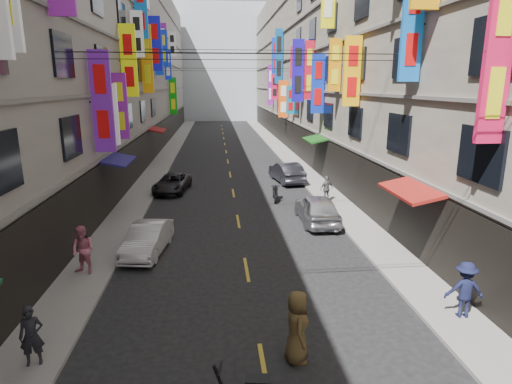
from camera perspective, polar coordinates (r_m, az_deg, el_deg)
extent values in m
cube|color=slate|center=(40.05, -12.41, 3.95)|extent=(2.00, 90.00, 0.12)
cube|color=slate|center=(40.37, 4.79, 4.31)|extent=(2.00, 90.00, 0.12)
cube|color=gray|center=(40.74, -21.92, 16.80)|extent=(10.00, 90.00, 19.00)
cube|color=black|center=(39.96, -13.88, 5.94)|extent=(0.12, 85.50, 3.00)
cube|color=#66635E|center=(39.76, -14.01, 8.36)|extent=(0.16, 90.00, 0.14)
cube|color=#66635E|center=(39.60, -14.29, 12.97)|extent=(0.16, 90.00, 0.14)
cube|color=#66635E|center=(39.69, -14.58, 17.58)|extent=(0.16, 90.00, 0.14)
cube|color=#66635E|center=(40.04, -14.88, 22.15)|extent=(0.16, 90.00, 0.14)
cube|color=#A39A89|center=(41.36, 13.67, 17.34)|extent=(10.00, 90.00, 19.00)
cube|color=black|center=(40.33, 6.17, 6.33)|extent=(0.12, 85.50, 3.00)
cube|color=#66635E|center=(40.13, 6.22, 8.74)|extent=(0.16, 90.00, 0.14)
cube|color=#66635E|center=(39.97, 6.34, 13.31)|extent=(0.16, 90.00, 0.14)
cube|color=#66635E|center=(40.06, 6.47, 17.89)|extent=(0.16, 90.00, 0.14)
cube|color=#66635E|center=(40.40, 6.60, 22.42)|extent=(0.16, 90.00, 0.14)
cube|color=#A8B1BB|center=(89.26, -4.90, 16.67)|extent=(18.00, 8.00, 22.00)
cube|color=#D31345|center=(13.66, 29.61, 15.94)|extent=(0.76, 0.18, 4.90)
cylinder|color=black|center=(13.68, 29.79, 15.91)|extent=(0.86, 0.08, 0.08)
cube|color=blue|center=(18.45, 20.13, 20.30)|extent=(0.82, 0.18, 4.26)
cylinder|color=black|center=(18.47, 20.28, 20.29)|extent=(0.92, 0.08, 0.08)
cube|color=#5A198A|center=(22.01, -19.84, 11.23)|extent=(0.98, 0.18, 4.76)
cylinder|color=black|center=(22.02, -19.97, 11.22)|extent=(1.08, 0.08, 0.08)
cube|color=white|center=(23.90, -18.82, 9.73)|extent=(0.78, 0.18, 3.16)
cylinder|color=black|center=(23.91, -18.94, 9.73)|extent=(0.88, 0.08, 0.08)
cube|color=#F5AB0C|center=(24.78, 12.68, 15.41)|extent=(0.94, 0.18, 3.71)
cylinder|color=black|center=(24.79, 12.80, 15.40)|extent=(1.04, 0.08, 0.08)
cube|color=#71167E|center=(25.98, -17.69, 10.82)|extent=(0.88, 0.18, 3.70)
cylinder|color=black|center=(25.99, -17.80, 10.81)|extent=(0.98, 0.08, 0.08)
cube|color=orange|center=(28.45, 10.48, 16.29)|extent=(0.79, 0.18, 3.22)
cylinder|color=black|center=(28.46, 10.58, 16.29)|extent=(0.89, 0.08, 0.08)
cube|color=#E6F60C|center=(29.25, -16.59, 16.41)|extent=(0.99, 0.18, 4.40)
cylinder|color=black|center=(29.26, -16.69, 16.40)|extent=(1.09, 0.08, 0.08)
cube|color=#102EC0|center=(32.40, 8.24, 14.11)|extent=(0.94, 0.18, 4.25)
cylinder|color=black|center=(32.41, 8.33, 14.10)|extent=(1.04, 0.08, 0.08)
cube|color=white|center=(33.61, -15.55, 19.62)|extent=(0.84, 0.18, 3.16)
cylinder|color=black|center=(33.62, -15.64, 19.61)|extent=(0.94, 0.08, 0.08)
cube|color=#0E5CAC|center=(35.79, -15.12, 22.63)|extent=(0.94, 0.18, 4.37)
cylinder|color=black|center=(35.80, -15.21, 22.63)|extent=(1.04, 0.08, 0.08)
cube|color=red|center=(35.95, 7.09, 15.80)|extent=(0.73, 0.18, 4.55)
cylinder|color=black|center=(35.96, 7.17, 15.80)|extent=(0.83, 0.08, 0.08)
cube|color=orange|center=(37.13, -14.35, 16.77)|extent=(0.89, 0.18, 5.28)
cylinder|color=black|center=(37.13, -14.43, 16.77)|extent=(0.99, 0.08, 0.08)
cube|color=#1A0DA3|center=(39.76, 5.62, 15.78)|extent=(1.04, 0.18, 5.40)
cylinder|color=black|center=(39.77, 5.70, 15.78)|extent=(1.14, 0.08, 0.08)
cube|color=#1012BC|center=(41.78, -13.32, 18.67)|extent=(1.13, 0.18, 4.73)
cylinder|color=black|center=(41.79, -13.40, 18.67)|extent=(1.23, 0.08, 0.08)
cube|color=#C2123E|center=(42.31, 5.15, 16.80)|extent=(0.79, 0.18, 2.96)
cylinder|color=black|center=(42.32, 5.22, 16.79)|extent=(0.89, 0.08, 0.08)
cube|color=#0C7791|center=(43.98, 4.62, 12.12)|extent=(0.81, 0.18, 2.76)
cylinder|color=black|center=(43.99, 4.69, 12.12)|extent=(0.91, 0.08, 0.08)
cube|color=#0F3BB9|center=(45.42, -12.83, 17.37)|extent=(0.81, 0.18, 3.82)
cylinder|color=black|center=(45.43, -12.90, 17.36)|extent=(0.91, 0.08, 0.08)
cube|color=#102CBA|center=(47.95, -12.35, 18.21)|extent=(1.05, 0.18, 3.66)
cylinder|color=black|center=(47.96, -12.41, 18.21)|extent=(1.15, 0.08, 0.08)
cube|color=#F3520D|center=(47.81, 3.65, 12.27)|extent=(1.05, 0.18, 3.93)
cylinder|color=black|center=(47.82, 3.71, 12.26)|extent=(1.15, 0.08, 0.08)
cube|color=#7C198C|center=(49.20, -12.32, 18.89)|extent=(0.90, 0.18, 3.93)
cylinder|color=black|center=(49.21, -12.38, 18.89)|extent=(1.00, 0.08, 0.08)
cube|color=#0B4989|center=(52.06, 3.07, 17.60)|extent=(0.90, 0.18, 6.10)
cylinder|color=black|center=(52.07, 3.13, 17.60)|extent=(1.00, 0.08, 0.08)
cube|color=#1129CC|center=(53.92, -11.66, 16.26)|extent=(0.76, 0.18, 3.42)
cylinder|color=black|center=(53.92, -11.71, 16.26)|extent=(0.86, 0.08, 0.08)
cube|color=#1135CD|center=(54.12, 2.67, 17.66)|extent=(1.02, 0.18, 4.21)
cylinder|color=black|center=(54.13, 2.73, 17.66)|extent=(1.12, 0.08, 0.08)
cube|color=#D81444|center=(55.35, 2.51, 13.83)|extent=(0.87, 0.18, 3.09)
cylinder|color=black|center=(55.35, 2.56, 13.83)|extent=(0.97, 0.08, 0.08)
cube|color=#0B7A0C|center=(57.31, -11.01, 12.46)|extent=(0.95, 0.18, 4.63)
cylinder|color=black|center=(57.32, -11.06, 12.46)|extent=(1.05, 0.08, 0.08)
cube|color=silver|center=(59.97, -11.11, 18.78)|extent=(0.91, 0.18, 3.07)
cylinder|color=black|center=(59.97, -11.16, 18.78)|extent=(1.01, 0.08, 0.08)
cube|color=#7D1B96|center=(59.78, 1.95, 14.07)|extent=(0.79, 0.18, 5.30)
cylinder|color=black|center=(59.78, 2.00, 14.07)|extent=(0.89, 0.08, 0.08)
cube|color=maroon|center=(17.29, 19.99, 0.28)|extent=(1.39, 3.20, 0.41)
cube|color=navy|center=(24.05, -17.93, 4.13)|extent=(1.39, 3.20, 0.41)
cube|color=#144913|center=(32.25, 7.92, 7.04)|extent=(1.39, 3.20, 0.41)
cube|color=maroon|center=(39.69, -13.07, 8.11)|extent=(1.39, 3.20, 0.41)
cylinder|color=black|center=(19.23, -2.31, 18.03)|extent=(14.00, 0.04, 0.04)
cylinder|color=black|center=(33.27, -3.73, 18.40)|extent=(14.00, 0.04, 0.04)
cylinder|color=black|center=(47.20, -4.26, 16.13)|extent=(14.00, 0.04, 0.04)
cube|color=gold|center=(11.49, 1.08, -22.61)|extent=(0.12, 2.20, 0.01)
cube|color=gold|center=(16.67, -1.27, -10.25)|extent=(0.12, 2.20, 0.01)
cube|color=gold|center=(22.27, -2.39, -3.90)|extent=(0.12, 2.20, 0.01)
cube|color=gold|center=(28.03, -3.04, -0.13)|extent=(0.12, 2.20, 0.01)
cube|color=gold|center=(33.87, -3.47, 2.35)|extent=(0.12, 2.20, 0.01)
cube|color=gold|center=(39.77, -3.78, 4.10)|extent=(0.12, 2.20, 0.01)
cube|color=gold|center=(45.69, -4.01, 5.39)|extent=(0.12, 2.20, 0.01)
cube|color=gold|center=(51.62, -4.18, 6.39)|extent=(0.12, 2.20, 0.01)
cube|color=gold|center=(57.58, -4.32, 7.18)|extent=(0.12, 2.20, 0.01)
cube|color=gold|center=(63.54, -4.43, 7.82)|extent=(0.12, 2.20, 0.01)
cube|color=gold|center=(69.50, -4.53, 8.35)|extent=(0.12, 2.20, 0.01)
cube|color=gold|center=(75.48, -4.61, 8.80)|extent=(0.12, 2.20, 0.01)
cube|color=black|center=(9.91, 0.29, -24.05)|extent=(0.59, 0.40, 0.22)
cylinder|color=black|center=(10.00, -4.73, -24.06)|extent=(0.36, 0.13, 0.88)
cylinder|color=black|center=(9.79, -4.77, -22.45)|extent=(0.13, 0.50, 0.06)
cylinder|color=black|center=(25.50, 2.60, -0.99)|extent=(0.18, 0.51, 0.50)
cylinder|color=black|center=(26.76, 2.55, -0.27)|extent=(0.18, 0.51, 0.50)
cube|color=black|center=(26.10, 2.58, -0.30)|extent=(0.45, 1.33, 0.18)
cube|color=black|center=(26.25, 2.57, 0.58)|extent=(0.38, 0.58, 0.22)
cylinder|color=black|center=(25.49, 2.61, 0.05)|extent=(0.12, 0.36, 0.88)
cylinder|color=black|center=(25.41, 2.62, 0.81)|extent=(0.50, 0.12, 0.06)
imported|color=silver|center=(18.51, -14.26, -6.08)|extent=(1.84, 3.98, 1.26)
imported|color=black|center=(28.73, -11.12, 1.16)|extent=(2.51, 4.42, 1.16)
imported|color=#B1B2B6|center=(22.03, 8.13, -2.21)|extent=(1.79, 4.39, 1.49)
imported|color=#27262E|center=(31.11, 4.10, 2.65)|extent=(2.18, 4.62, 1.47)
imported|color=black|center=(12.35, -27.75, -16.61)|extent=(0.67, 0.63, 1.55)
imported|color=#CB6B81|center=(16.92, -22.06, -7.20)|extent=(1.05, 0.91, 1.82)
imported|color=black|center=(14.39, 26.07, -11.60)|extent=(1.19, 0.73, 1.73)
imported|color=#545456|center=(25.73, 9.39, 0.44)|extent=(1.03, 0.82, 1.54)
imported|color=brown|center=(11.33, 5.49, -17.45)|extent=(0.67, 0.96, 1.91)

